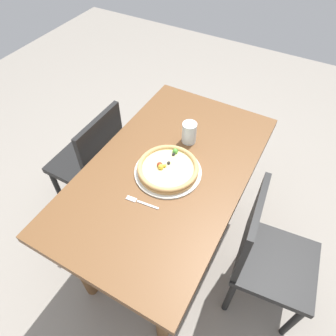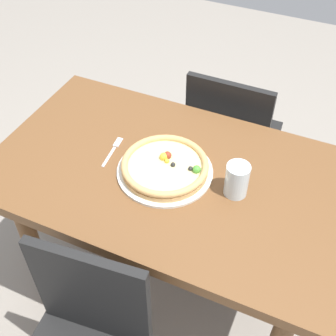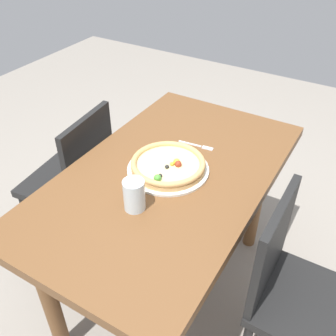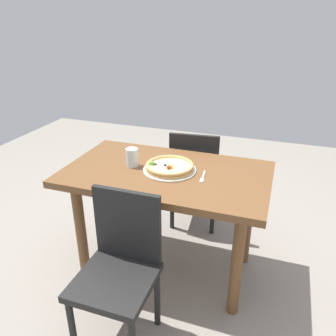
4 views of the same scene
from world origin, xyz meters
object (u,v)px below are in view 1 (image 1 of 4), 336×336
dining_table (168,183)px  chair_far (92,160)px  plate (168,172)px  drinking_glass (190,133)px  chair_near (266,255)px  fork (139,202)px  pizza (168,168)px

dining_table → chair_far: (0.05, 0.60, -0.18)m
plate → drinking_glass: size_ratio=2.78×
dining_table → chair_near: (-0.04, -0.60, -0.18)m
dining_table → fork: 0.27m
chair_near → fork: bearing=-77.7°
chair_far → plate: bearing=-97.0°
chair_far → drinking_glass: (0.18, -0.60, 0.36)m
chair_near → chair_far: size_ratio=1.00×
chair_far → pizza: bearing=-97.0°
chair_near → chair_far: 1.20m
chair_far → fork: 0.72m
dining_table → chair_near: bearing=-93.9°
dining_table → drinking_glass: 0.29m
fork → drinking_glass: size_ratio=1.36×
dining_table → plate: 0.12m
chair_near → fork: (-0.20, 0.61, 0.30)m
plate → pizza: pizza is taller
dining_table → fork: size_ratio=7.85×
plate → chair_far: bearing=83.2°
fork → drinking_glass: 0.48m
fork → drinking_glass: bearing=-98.4°
pizza → fork: bearing=173.0°
plate → drinking_glass: (0.26, 0.01, 0.06)m
chair_near → pizza: bearing=-98.1°
pizza → drinking_glass: (0.26, 0.01, 0.03)m
plate → pizza: 0.03m
pizza → fork: (-0.22, 0.03, -0.03)m
dining_table → fork: (-0.24, 0.02, 0.12)m
plate → fork: (-0.22, 0.03, -0.00)m
dining_table → pizza: (-0.02, -0.01, 0.15)m
chair_far → fork: size_ratio=5.19×
chair_near → fork: chair_near is taller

